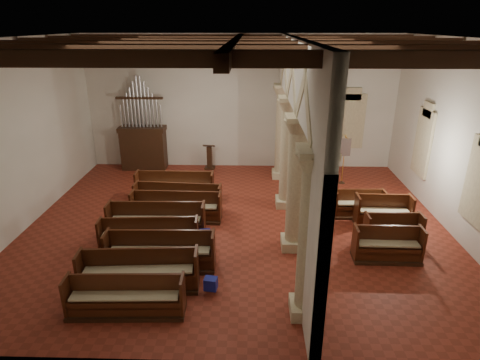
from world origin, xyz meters
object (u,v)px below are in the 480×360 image
object	(u,v)px
lectern	(210,158)
aisle_pew_0	(387,249)
pipe_organ	(143,140)
processional_banner	(343,166)
nave_pew_0	(126,302)

from	to	relation	value
lectern	aisle_pew_0	size ratio (longest dim) A/B	0.64
pipe_organ	lectern	size ratio (longest dim) A/B	3.55
aisle_pew_0	processional_banner	bearing A→B (deg)	91.40
nave_pew_0	aisle_pew_0	xyz separation A→B (m)	(6.82, 2.50, 0.02)
lectern	aisle_pew_0	bearing A→B (deg)	-46.82
processional_banner	nave_pew_0	world-z (taller)	processional_banner
pipe_organ	nave_pew_0	size ratio (longest dim) A/B	1.59
nave_pew_0	processional_banner	bearing A→B (deg)	49.15
processional_banner	nave_pew_0	bearing A→B (deg)	-132.57
pipe_organ	lectern	world-z (taller)	pipe_organ
nave_pew_0	aisle_pew_0	bearing A→B (deg)	17.98
pipe_organ	lectern	distance (m)	3.17
lectern	aisle_pew_0	world-z (taller)	lectern
pipe_organ	nave_pew_0	bearing A→B (deg)	-78.35
pipe_organ	aisle_pew_0	xyz separation A→B (m)	(8.91, -7.61, -1.03)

